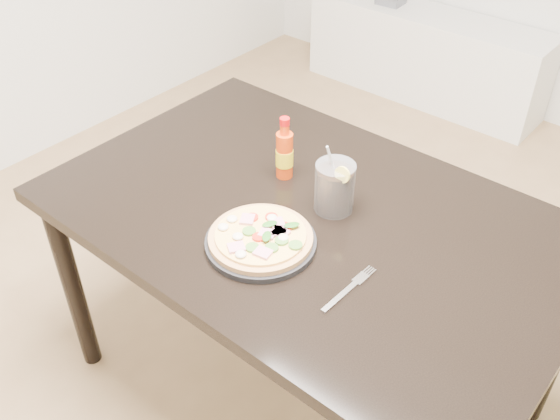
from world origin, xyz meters
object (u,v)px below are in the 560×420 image
Objects in this scene: plate at (261,242)px; hot_sauce_bottle at (285,154)px; cola_cup at (334,188)px; fork at (350,288)px; pizza at (261,236)px; media_console at (424,55)px; dining_table at (308,236)px.

hot_sauce_bottle is (-0.15, 0.27, 0.07)m from plate.
cola_cup is 0.31m from fork.
pizza is 0.25m from cola_cup.
media_console is at bearing 108.19° from pizza.
fork is (0.21, -0.22, -0.06)m from cola_cup.
dining_table reaches higher than media_console.
dining_table is 7.16× the size of cola_cup.
cola_cup is at bearing 135.99° from fork.
plate is (-0.01, -0.18, 0.09)m from dining_table.
cola_cup is 2.25m from media_console.
dining_table is 7.42× the size of fork.
fork is (0.26, 0.02, -0.01)m from plate.
pizza is (0.00, 0.00, 0.02)m from plate.
hot_sauce_bottle reaches higher than plate.
hot_sauce_bottle reaches higher than media_console.
hot_sauce_bottle reaches higher than pizza.
fork is (0.40, -0.25, -0.07)m from hot_sauce_bottle.
pizza is 0.19× the size of media_console.
dining_table is at bearing -70.08° from media_console.
plate is at bearing -170.06° from pizza.
hot_sauce_bottle is at bearing -73.33° from media_console.
hot_sauce_bottle is at bearing 150.65° from fork.
fork reaches higher than dining_table.
fork is at bearing -31.72° from hot_sauce_bottle.
cola_cup reaches higher than media_console.
hot_sauce_bottle is (-0.15, 0.27, 0.05)m from pizza.
plate is 0.31m from hot_sauce_bottle.
cola_cup is (0.20, -0.03, -0.01)m from hot_sauce_bottle.
pizza is 2.44m from media_console.
pizza is at bearing -93.48° from dining_table.
plate is 1.43× the size of cola_cup.
dining_table is at bearing 86.30° from plate.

